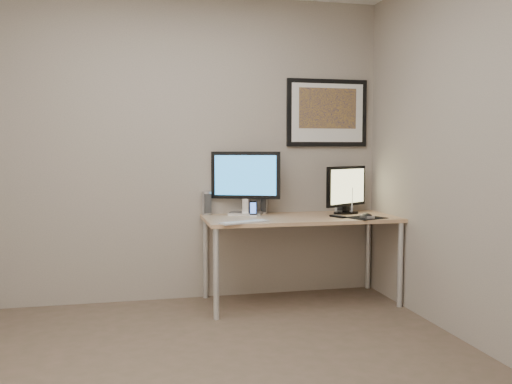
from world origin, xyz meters
TOP-DOWN VIEW (x-y plane):
  - floor at (0.00, 0.00)m, footprint 3.60×3.60m
  - room at (0.00, 0.45)m, footprint 3.60×3.60m
  - desk at (1.00, 1.35)m, footprint 1.60×0.70m
  - framed_art at (1.35, 1.68)m, footprint 0.75×0.04m
  - monitor_large at (0.58, 1.59)m, footprint 0.57×0.28m
  - monitor_tv at (1.45, 1.46)m, footprint 0.46×0.31m
  - speaker_left at (0.25, 1.65)m, footprint 0.09×0.09m
  - speaker_right at (0.76, 1.66)m, footprint 0.08×0.08m
  - phone_dock at (0.61, 1.43)m, footprint 0.07×0.07m
  - keyboard at (0.46, 1.06)m, footprint 0.41×0.23m
  - mousepad at (1.50, 1.15)m, footprint 0.35×0.33m
  - mouse at (1.50, 1.11)m, footprint 0.08×0.12m
  - remote at (1.28, 1.23)m, footprint 0.10×0.16m
  - fan_unit at (1.46, 1.55)m, footprint 0.17×0.15m

SIDE VIEW (x-z plane):
  - floor at x=0.00m, z-range 0.00..0.00m
  - desk at x=1.00m, z-range 0.30..1.03m
  - mousepad at x=1.50m, z-range 0.73..0.73m
  - keyboard at x=0.46m, z-range 0.73..0.74m
  - remote at x=1.28m, z-range 0.73..0.75m
  - mouse at x=1.50m, z-range 0.73..0.77m
  - phone_dock at x=0.61m, z-range 0.73..0.86m
  - speaker_right at x=0.76m, z-range 0.73..0.89m
  - speaker_left at x=0.25m, z-range 0.73..0.93m
  - fan_unit at x=1.46m, z-range 0.73..0.96m
  - monitor_tv at x=1.45m, z-range 0.74..1.16m
  - monitor_large at x=0.58m, z-range 0.76..1.30m
  - framed_art at x=1.35m, z-range 1.32..1.92m
  - room at x=0.00m, z-range -0.16..3.44m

